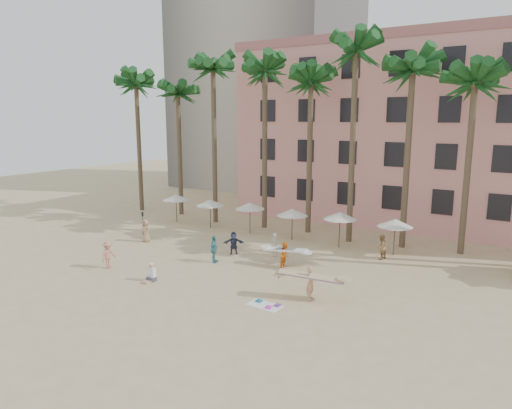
{
  "coord_description": "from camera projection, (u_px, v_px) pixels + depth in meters",
  "views": [
    {
      "loc": [
        14.87,
        -18.97,
        9.62
      ],
      "look_at": [
        -0.38,
        6.0,
        4.0
      ],
      "focal_mm": 32.0,
      "sensor_mm": 36.0,
      "label": 1
    }
  ],
  "objects": [
    {
      "name": "ground",
      "position": [
        206.0,
        293.0,
        25.32
      ],
      "size": [
        120.0,
        120.0,
        0.0
      ],
      "primitive_type": "plane",
      "color": "#D1B789",
      "rests_on": "ground"
    },
    {
      "name": "pink_hotel",
      "position": [
        437.0,
        135.0,
        42.02
      ],
      "size": [
        35.0,
        14.0,
        16.0
      ],
      "primitive_type": "cube",
      "color": "pink",
      "rests_on": "ground"
    },
    {
      "name": "grey_tower",
      "position": [
        268.0,
        2.0,
        61.67
      ],
      "size": [
        22.0,
        18.0,
        50.0
      ],
      "primitive_type": "cube",
      "color": "#A89E8E",
      "rests_on": "ground"
    },
    {
      "name": "palm_row",
      "position": [
        326.0,
        73.0,
        35.19
      ],
      "size": [
        44.4,
        5.4,
        16.3
      ],
      "color": "brown",
      "rests_on": "ground"
    },
    {
      "name": "umbrella_row",
      "position": [
        270.0,
        209.0,
        36.9
      ],
      "size": [
        22.5,
        2.7,
        2.73
      ],
      "color": "#332B23",
      "rests_on": "ground"
    },
    {
      "name": "beach_towel",
      "position": [
        266.0,
        305.0,
        23.66
      ],
      "size": [
        1.87,
        1.13,
        0.14
      ],
      "color": "white",
      "rests_on": "ground"
    },
    {
      "name": "carrier_yellow",
      "position": [
        311.0,
        281.0,
        24.29
      ],
      "size": [
        3.54,
        1.78,
        1.84
      ],
      "color": "tan",
      "rests_on": "ground"
    },
    {
      "name": "carrier_white",
      "position": [
        285.0,
        254.0,
        29.54
      ],
      "size": [
        2.89,
        1.01,
        1.69
      ],
      "color": "orange",
      "rests_on": "ground"
    },
    {
      "name": "beachgoers",
      "position": [
        214.0,
        245.0,
        31.59
      ],
      "size": [
        17.94,
        12.23,
        1.85
      ],
      "color": "beige",
      "rests_on": "ground"
    },
    {
      "name": "paddle",
      "position": [
        143.0,
        222.0,
        36.26
      ],
      "size": [
        0.18,
        0.04,
        2.23
      ],
      "color": "black",
      "rests_on": "ground"
    },
    {
      "name": "seated_man",
      "position": [
        151.0,
        275.0,
        27.09
      ],
      "size": [
        0.48,
        0.83,
        1.08
      ],
      "color": "#3F3F4C",
      "rests_on": "ground"
    }
  ]
}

